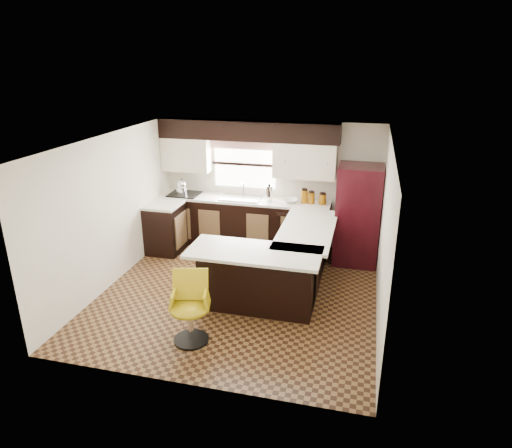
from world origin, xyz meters
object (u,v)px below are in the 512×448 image
(peninsula_long, at_px, (303,256))
(bar_chair, at_px, (190,309))
(peninsula_return, at_px, (257,280))
(refrigerator, at_px, (358,215))

(peninsula_long, bearing_deg, bar_chair, -119.80)
(peninsula_long, xyz_separation_m, peninsula_return, (-0.53, -0.97, 0.00))
(refrigerator, relative_size, bar_chair, 1.87)
(peninsula_long, relative_size, bar_chair, 2.07)
(refrigerator, xyz_separation_m, bar_chair, (-1.96, -3.04, -0.41))
(peninsula_return, relative_size, refrigerator, 0.93)
(peninsula_long, relative_size, refrigerator, 1.10)
(peninsula_return, bearing_deg, refrigerator, 56.37)
(peninsula_long, distance_m, bar_chair, 2.33)
(peninsula_return, bearing_deg, bar_chair, -121.17)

